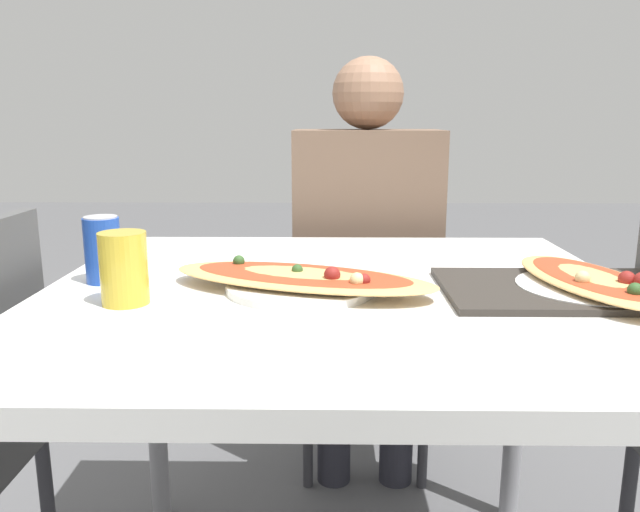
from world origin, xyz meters
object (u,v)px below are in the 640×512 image
person_seated (366,236)px  pizza_main (302,280)px  chair_far_seated (363,299)px  drink_glass (124,268)px  soda_can (103,250)px  pizza_second (592,283)px  dining_table (338,328)px

person_seated → pizza_main: size_ratio=2.37×
chair_far_seated → drink_glass: size_ratio=7.50×
person_seated → drink_glass: 0.93m
person_seated → soda_can: (-0.53, -0.67, 0.10)m
soda_can → pizza_second: bearing=-4.3°
pizza_main → pizza_second: (0.51, -0.01, -0.00)m
dining_table → person_seated: size_ratio=0.86×
chair_far_seated → soda_can: (-0.53, -0.79, 0.32)m
person_seated → soda_can: bearing=51.7°
dining_table → pizza_main: pizza_main is taller
person_seated → soda_can: person_seated is taller
pizza_main → chair_far_seated: bearing=79.3°
chair_far_seated → pizza_main: chair_far_seated is taller
chair_far_seated → pizza_main: (-0.16, -0.84, 0.28)m
chair_far_seated → soda_can: 1.00m
pizza_main → drink_glass: drink_glass is taller
dining_table → drink_glass: bearing=-163.5°
person_seated → drink_glass: (-0.45, -0.81, 0.10)m
chair_far_seated → person_seated: 0.25m
chair_far_seated → pizza_second: chair_far_seated is taller
pizza_main → soda_can: bearing=171.8°
chair_far_seated → drink_glass: (-0.45, -0.93, 0.32)m
pizza_second → chair_far_seated: bearing=112.5°
dining_table → soda_can: bearing=175.6°
person_seated → dining_table: bearing=82.5°
drink_glass → person_seated: bearing=61.2°
soda_can → person_seated: bearing=51.7°
dining_table → chair_far_seated: chair_far_seated is taller
chair_far_seated → pizza_main: size_ratio=1.71×
dining_table → chair_far_seated: size_ratio=1.18×
pizza_main → soda_can: 0.38m
person_seated → pizza_main: 0.75m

